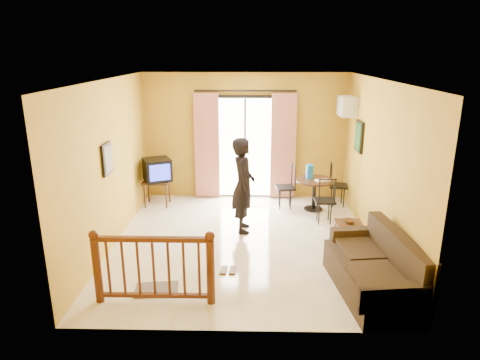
{
  "coord_description": "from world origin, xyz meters",
  "views": [
    {
      "loc": [
        0.1,
        -6.9,
        3.24
      ],
      "look_at": [
        -0.06,
        0.2,
        1.09
      ],
      "focal_mm": 32.0,
      "sensor_mm": 36.0,
      "label": 1
    }
  ],
  "objects_px": {
    "sofa": "(376,271)",
    "standing_person": "(243,185)",
    "television": "(157,170)",
    "coffee_table": "(351,234)",
    "dining_table": "(314,186)"
  },
  "relations": [
    {
      "from": "dining_table",
      "to": "standing_person",
      "type": "xyz_separation_m",
      "value": [
        -1.47,
        -1.12,
        0.36
      ]
    },
    {
      "from": "television",
      "to": "standing_person",
      "type": "height_order",
      "value": "standing_person"
    },
    {
      "from": "coffee_table",
      "to": "sofa",
      "type": "height_order",
      "value": "sofa"
    },
    {
      "from": "coffee_table",
      "to": "sofa",
      "type": "distance_m",
      "value": 1.45
    },
    {
      "from": "coffee_table",
      "to": "sofa",
      "type": "bearing_deg",
      "value": -89.69
    },
    {
      "from": "sofa",
      "to": "standing_person",
      "type": "xyz_separation_m",
      "value": [
        -1.87,
        2.13,
        0.55
      ]
    },
    {
      "from": "sofa",
      "to": "standing_person",
      "type": "bearing_deg",
      "value": 124.43
    },
    {
      "from": "dining_table",
      "to": "sofa",
      "type": "distance_m",
      "value": 3.28
    },
    {
      "from": "sofa",
      "to": "television",
      "type": "bearing_deg",
      "value": 130.41
    },
    {
      "from": "sofa",
      "to": "coffee_table",
      "type": "bearing_deg",
      "value": 83.56
    },
    {
      "from": "television",
      "to": "sofa",
      "type": "height_order",
      "value": "television"
    },
    {
      "from": "television",
      "to": "coffee_table",
      "type": "xyz_separation_m",
      "value": [
        3.72,
        -2.01,
        -0.56
      ]
    },
    {
      "from": "television",
      "to": "dining_table",
      "type": "height_order",
      "value": "television"
    },
    {
      "from": "dining_table",
      "to": "sofa",
      "type": "bearing_deg",
      "value": -83.12
    },
    {
      "from": "dining_table",
      "to": "standing_person",
      "type": "bearing_deg",
      "value": -142.77
    }
  ]
}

